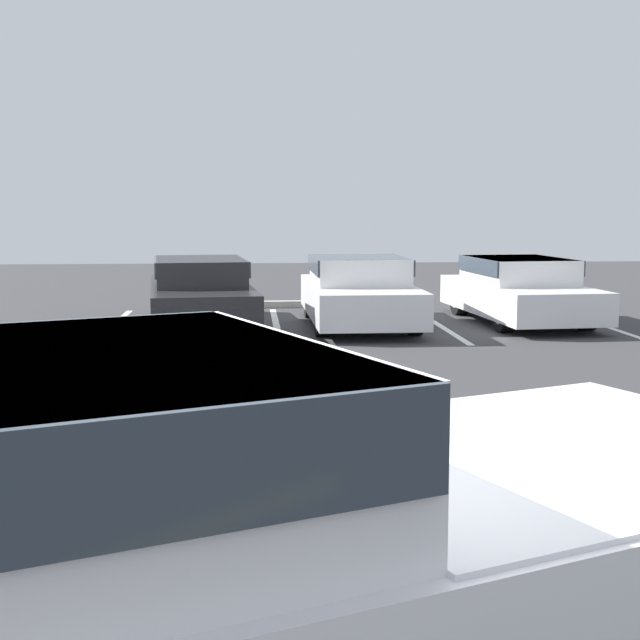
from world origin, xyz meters
TOP-DOWN VIEW (x-y plane):
  - stall_stripe_a at (-2.55, 12.18)m, footprint 0.12×5.05m
  - stall_stripe_b at (0.38, 12.18)m, footprint 0.12×5.05m
  - stall_stripe_c at (3.30, 12.18)m, footprint 0.12×5.05m
  - stall_stripe_d at (6.23, 12.18)m, footprint 0.12×5.05m
  - pickup_truck at (-0.60, -0.77)m, footprint 6.46×4.17m
  - parked_sedan_a at (-0.97, 12.15)m, footprint 2.18×4.76m
  - parked_sedan_b at (1.85, 12.09)m, footprint 1.82×4.36m
  - parked_sedan_c at (4.85, 12.37)m, footprint 2.04×4.40m
  - wheel_stop_curb at (0.59, 15.07)m, footprint 1.81×0.20m

SIDE VIEW (x-z plane):
  - stall_stripe_a at x=-2.55m, z-range 0.00..0.01m
  - stall_stripe_b at x=0.38m, z-range 0.00..0.01m
  - stall_stripe_c at x=3.30m, z-range 0.00..0.01m
  - stall_stripe_d at x=6.23m, z-range 0.00..0.01m
  - wheel_stop_curb at x=0.59m, z-range 0.00..0.14m
  - parked_sedan_c at x=4.85m, z-range 0.04..1.22m
  - parked_sedan_a at x=-0.97m, z-range 0.04..1.25m
  - parked_sedan_b at x=1.85m, z-range 0.04..1.27m
  - pickup_truck at x=-0.60m, z-range 0.01..1.66m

